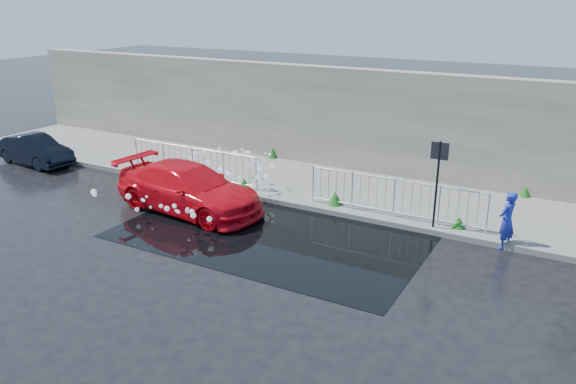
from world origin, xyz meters
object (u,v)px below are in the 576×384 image
object	(u,v)px
red_car	(189,188)
person	(507,220)
sign_post	(438,171)
dark_car	(35,150)

from	to	relation	value
red_car	person	distance (m)	8.69
red_car	sign_post	bearing A→B (deg)	-69.39
red_car	dark_car	bearing A→B (deg)	87.82
sign_post	dark_car	distance (m)	14.84
red_car	dark_car	distance (m)	8.14
dark_car	person	xyz separation A→B (m)	(16.58, 0.74, 0.20)
red_car	dark_car	world-z (taller)	red_car
sign_post	red_car	distance (m)	7.02
sign_post	person	bearing A→B (deg)	-3.15
sign_post	red_car	world-z (taller)	sign_post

